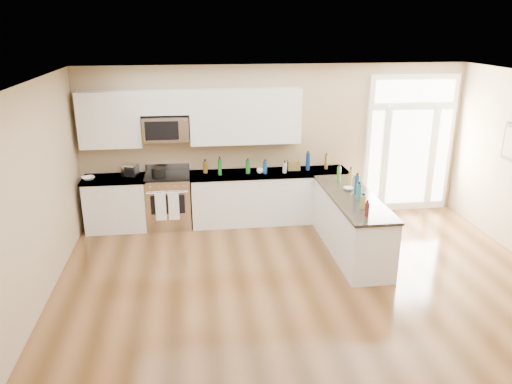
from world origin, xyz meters
TOP-DOWN VIEW (x-y plane):
  - ground at (0.00, 0.00)m, footprint 8.00×8.00m
  - room_shell at (0.00, 0.00)m, footprint 8.00×8.00m
  - back_cabinet_left at (-2.87, 3.69)m, footprint 1.10×0.66m
  - back_cabinet_right at (-0.16, 3.69)m, footprint 2.85×0.66m
  - peninsula_cabinet at (0.93, 2.24)m, footprint 0.69×2.32m
  - upper_cabinet_left at (-2.88, 3.83)m, footprint 1.04×0.33m
  - upper_cabinet_right at (-0.57, 3.83)m, footprint 1.94×0.33m
  - upper_cabinet_short at (-1.95, 3.83)m, footprint 0.82×0.33m
  - microwave at (-1.95, 3.80)m, footprint 0.78×0.41m
  - entry_door at (2.55, 3.95)m, footprint 1.70×0.10m
  - kitchen_range at (-1.97, 3.69)m, footprint 0.77×0.69m
  - stockpot at (-2.11, 3.58)m, footprint 0.27×0.27m
  - toaster_oven at (-2.60, 3.76)m, footprint 0.30×0.28m
  - cardboard_box at (0.30, 3.77)m, footprint 0.23×0.17m
  - bowl_left at (-3.30, 3.63)m, footprint 0.28×0.28m
  - bowl_peninsula at (0.94, 2.52)m, footprint 0.19×0.19m
  - cup_counter at (-0.34, 3.63)m, footprint 0.15×0.15m
  - counter_bottles at (0.29, 3.03)m, footprint 2.39×2.46m

SIDE VIEW (x-z plane):
  - ground at x=0.00m, z-range 0.00..0.00m
  - peninsula_cabinet at x=0.93m, z-range -0.04..0.90m
  - back_cabinet_right at x=-0.16m, z-range -0.03..0.91m
  - back_cabinet_left at x=-2.87m, z-range -0.03..0.91m
  - kitchen_range at x=-1.97m, z-range -0.06..1.02m
  - bowl_peninsula at x=0.94m, z-range 0.94..0.99m
  - bowl_left at x=-3.30m, z-range 0.94..0.99m
  - cup_counter at x=-0.34m, z-range 0.94..1.03m
  - cardboard_box at x=0.30m, z-range 0.94..1.12m
  - stockpot at x=-2.11m, z-range 0.95..1.13m
  - toaster_oven at x=-2.60m, z-range 0.94..1.15m
  - counter_bottles at x=0.29m, z-range 0.91..1.22m
  - entry_door at x=2.55m, z-range 0.00..2.60m
  - room_shell at x=0.00m, z-range -2.29..5.71m
  - microwave at x=-1.95m, z-range 1.55..1.97m
  - upper_cabinet_left at x=-2.88m, z-range 1.45..2.40m
  - upper_cabinet_right at x=-0.57m, z-range 1.45..2.40m
  - upper_cabinet_short at x=-1.95m, z-range 2.00..2.40m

